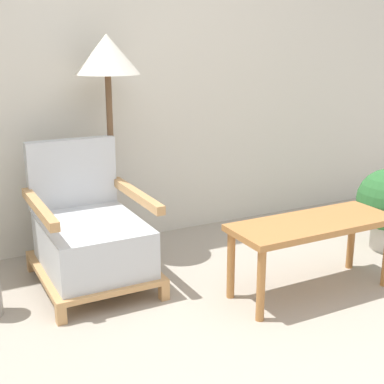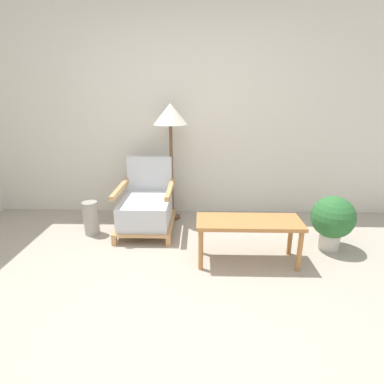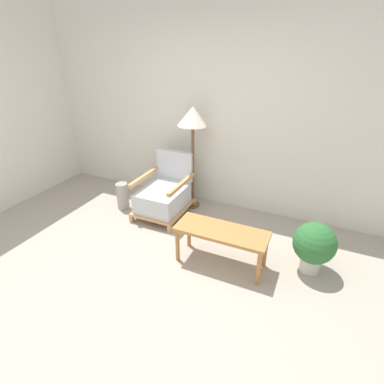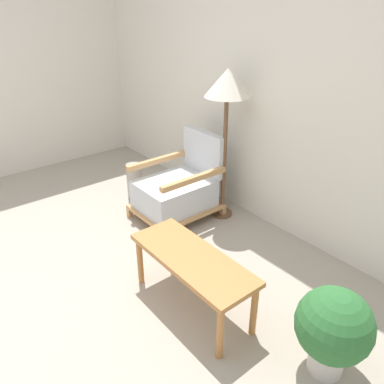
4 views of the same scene
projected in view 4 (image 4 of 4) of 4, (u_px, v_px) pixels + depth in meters
name	position (u px, v px, depth m)	size (l,w,h in m)	color
ground_plane	(44.00, 307.00, 2.62)	(14.00, 14.00, 0.00)	#A89E8E
wall_back	(264.00, 75.00, 3.21)	(8.00, 0.06, 2.70)	silver
armchair	(179.00, 189.00, 3.63)	(0.62, 0.78, 0.81)	tan
floor_lamp	(227.00, 90.00, 3.21)	(0.40, 0.40, 1.42)	brown
coffee_table	(192.00, 264.00, 2.48)	(0.96, 0.37, 0.42)	#B2753D
vase	(135.00, 181.00, 4.02)	(0.17, 0.17, 0.38)	#9E998E
potted_plant	(333.00, 328.00, 2.04)	(0.43, 0.43, 0.56)	beige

